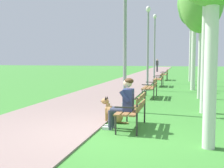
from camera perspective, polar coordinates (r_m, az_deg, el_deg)
ground_plane at (r=6.53m, az=-1.43°, el=-10.11°), size 120.00×120.00×0.00m
paved_path at (r=30.34m, az=6.87°, el=1.85°), size 3.30×60.00×0.04m
park_bench_near at (r=7.04m, az=4.36°, el=-4.73°), size 0.55×1.50×0.85m
park_bench_mid at (r=12.57m, az=7.80°, el=-0.43°), size 0.55×1.50×0.85m
park_bench_far at (r=17.82m, az=9.42°, el=1.16°), size 0.55×1.50×0.85m
park_bench_furthest at (r=23.10m, az=10.49°, el=2.03°), size 0.55×1.50×0.85m
person_seated_on_near_bench at (r=6.86m, az=2.40°, el=-3.55°), size 0.74×0.49×1.25m
dog_shepherd at (r=7.69m, az=0.20°, el=-5.79°), size 0.83×0.37×0.71m
lamp_post_near at (r=9.13m, az=2.57°, el=7.03°), size 0.24×0.24×3.90m
lamp_post_mid at (r=15.41m, az=7.14°, el=7.26°), size 0.24×0.24×4.46m
lamp_post_far at (r=19.97m, az=8.45°, el=7.12°), size 0.24×0.24×4.72m
birch_tree_third at (r=12.96m, az=17.40°, el=15.68°), size 1.82×1.96×5.55m
birch_tree_fourth at (r=16.36m, az=16.14°, el=14.88°), size 1.81×1.76×5.68m
birch_tree_fifth at (r=19.17m, az=16.11°, el=14.40°), size 1.65×1.76×6.19m
birch_tree_sixth at (r=22.51m, az=15.52°, el=14.00°), size 1.83×1.77×6.49m
pedestrian_distant at (r=36.88m, az=8.98°, el=3.67°), size 0.32×0.22×1.65m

